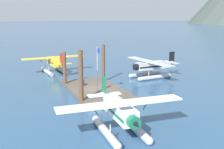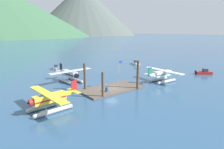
% 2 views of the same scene
% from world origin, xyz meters
% --- Properties ---
extents(ground_plane, '(1200.00, 1200.00, 0.00)m').
position_xyz_m(ground_plane, '(0.00, 0.00, 0.00)').
color(ground_plane, '#2D5175').
extents(dock_platform, '(12.57, 6.36, 0.30)m').
position_xyz_m(dock_platform, '(0.00, 0.00, 0.15)').
color(dock_platform, brown).
rests_on(dock_platform, ground).
extents(piling_near_left, '(0.44, 0.44, 4.65)m').
position_xyz_m(piling_near_left, '(-4.27, -3.00, 2.32)').
color(piling_near_left, brown).
rests_on(piling_near_left, ground).
extents(piling_near_right, '(0.50, 0.50, 5.87)m').
position_xyz_m(piling_near_right, '(4.14, -3.13, 2.94)').
color(piling_near_right, brown).
rests_on(piling_near_right, ground).
extents(piling_far_left, '(0.50, 0.50, 5.42)m').
position_xyz_m(piling_far_left, '(-4.51, 2.76, 2.71)').
color(piling_far_left, brown).
rests_on(piling_far_left, ground).
extents(flagpole, '(0.95, 0.10, 5.58)m').
position_xyz_m(flagpole, '(1.65, -0.31, 3.80)').
color(flagpole, silver).
rests_on(flagpole, dock_platform).
extents(fuel_drum, '(0.62, 0.62, 0.88)m').
position_xyz_m(fuel_drum, '(-2.11, -1.18, 0.74)').
color(fuel_drum, '#1E4C99').
rests_on(fuel_drum, dock_platform).
extents(seaplane_silver_bow_left, '(10.48, 7.96, 3.84)m').
position_xyz_m(seaplane_silver_bow_left, '(-4.02, 10.37, 1.58)').
color(seaplane_silver_bow_left, '#B7BABF').
rests_on(seaplane_silver_bow_left, ground).
extents(seaplane_white_stbd_aft, '(7.98, 10.46, 3.84)m').
position_xyz_m(seaplane_white_stbd_aft, '(12.91, -2.44, 1.58)').
color(seaplane_white_stbd_aft, '#B7BABF').
rests_on(seaplane_white_stbd_aft, ground).
extents(seaplane_yellow_port_aft, '(7.97, 10.48, 3.84)m').
position_xyz_m(seaplane_yellow_port_aft, '(-13.57, -2.69, 1.58)').
color(seaplane_yellow_port_aft, '#B7BABF').
rests_on(seaplane_yellow_port_aft, ground).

